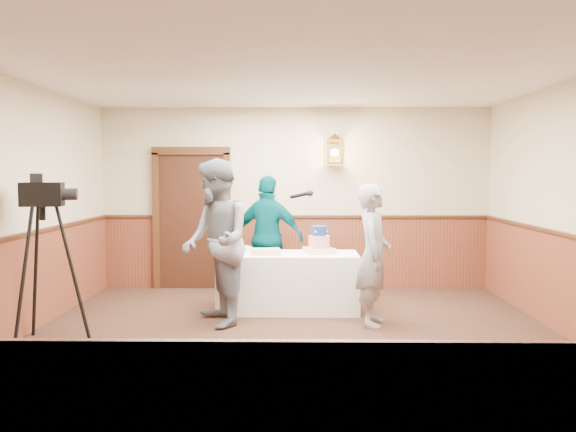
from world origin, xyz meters
The scene contains 10 objects.
ground centered at (0.00, 0.00, 0.00)m, with size 7.00×7.00×0.00m, color black.
room_shell centered at (-0.05, 0.45, 1.52)m, with size 6.02×7.02×2.81m.
display_table centered at (-0.08, 1.90, 0.38)m, with size 1.80×0.80×0.75m, color white.
tiered_cake centered at (0.32, 1.95, 0.89)m, with size 0.44×0.44×0.36m.
sheet_cake_yellow centered at (-0.36, 1.78, 0.79)m, with size 0.35×0.27×0.07m, color #DEC285.
sheet_cake_green centered at (-0.72, 2.06, 0.78)m, with size 0.28×0.23×0.07m, color #AFE7A3.
interviewer centered at (-0.92, 1.12, 0.98)m, with size 1.66×1.15×1.96m.
baker centered at (0.92, 1.16, 0.83)m, with size 0.61×0.40×1.66m, color gray.
assistant_p centered at (-0.37, 2.66, 0.88)m, with size 1.03×0.43×1.75m, color #00454A.
tv_camera_rig centered at (-2.60, 0.30, 0.76)m, with size 0.67×0.62×1.69m.
Camera 1 is at (0.03, -5.93, 1.78)m, focal length 38.00 mm.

